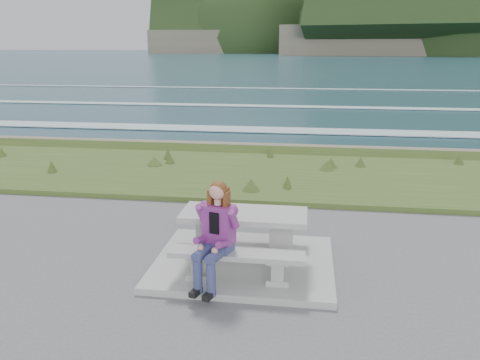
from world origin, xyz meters
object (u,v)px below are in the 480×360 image
Objects in this scene: picnic_table at (244,223)px; bench_seaward at (250,221)px; bench_landward at (237,259)px; seated_woman at (213,250)px.

picnic_table reaches higher than bench_seaward.
bench_landward is at bearing -90.00° from bench_seaward.
bench_landward is 0.35m from seated_woman.
picnic_table reaches higher than bench_landward.
bench_landward is 1.29× the size of seated_woman.
bench_seaward is (0.00, 1.40, 0.00)m from bench_landward.
picnic_table is 0.74m from bench_seaward.
bench_landward is at bearing 41.51° from seated_woman.
picnic_table is 0.74m from bench_landward.
seated_woman is at bearing -100.58° from bench_seaward.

